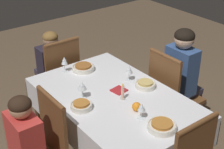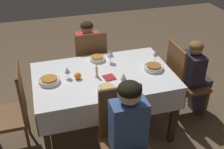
{
  "view_description": "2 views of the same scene",
  "coord_description": "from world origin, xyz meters",
  "px_view_note": "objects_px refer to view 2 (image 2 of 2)",
  "views": [
    {
      "loc": [
        1.94,
        -1.5,
        2.29
      ],
      "look_at": [
        -0.07,
        0.03,
        0.93
      ],
      "focal_mm": 55.0,
      "sensor_mm": 36.0,
      "label": 1
    },
    {
      "loc": [
        0.62,
        2.46,
        2.32
      ],
      "look_at": [
        -0.07,
        0.09,
        0.81
      ],
      "focal_mm": 45.0,
      "sensor_mm": 36.0,
      "label": 2
    }
  ],
  "objects_px": {
    "chair_east": "(12,109)",
    "wine_glass_west": "(155,53)",
    "person_child_dark": "(196,75)",
    "napkin_red_folded": "(109,77)",
    "chair_west": "(182,79)",
    "orange_fruit": "(78,76)",
    "chair_north": "(124,136)",
    "wine_glass_south": "(110,54)",
    "bowl_east": "(49,80)",
    "person_adult_denim": "(130,137)",
    "wine_glass_east": "(67,71)",
    "person_child_red": "(87,53)",
    "dining_table": "(104,82)",
    "chair_south": "(90,63)",
    "wine_glass_north": "(124,77)",
    "candle_centerpiece": "(97,72)",
    "bowl_west": "(154,67)",
    "bowl_south": "(97,58)",
    "bowl_north": "(107,89)"
  },
  "relations": [
    {
      "from": "bowl_west",
      "to": "wine_glass_south",
      "type": "height_order",
      "value": "wine_glass_south"
    },
    {
      "from": "chair_west",
      "to": "chair_south",
      "type": "relative_size",
      "value": 1.0
    },
    {
      "from": "bowl_north",
      "to": "bowl_west",
      "type": "bearing_deg",
      "value": -156.77
    },
    {
      "from": "orange_fruit",
      "to": "person_adult_denim",
      "type": "bearing_deg",
      "value": 107.95
    },
    {
      "from": "person_child_red",
      "to": "bowl_west",
      "type": "height_order",
      "value": "person_child_red"
    },
    {
      "from": "wine_glass_east",
      "to": "orange_fruit",
      "type": "height_order",
      "value": "wine_glass_east"
    },
    {
      "from": "wine_glass_north",
      "to": "orange_fruit",
      "type": "bearing_deg",
      "value": -32.57
    },
    {
      "from": "wine_glass_west",
      "to": "napkin_red_folded",
      "type": "relative_size",
      "value": 1.18
    },
    {
      "from": "chair_west",
      "to": "orange_fruit",
      "type": "xyz_separation_m",
      "value": [
        1.25,
        0.02,
        0.27
      ]
    },
    {
      "from": "chair_east",
      "to": "person_child_red",
      "type": "height_order",
      "value": "person_child_red"
    },
    {
      "from": "person_child_red",
      "to": "wine_glass_west",
      "type": "relative_size",
      "value": 6.81
    },
    {
      "from": "bowl_north",
      "to": "wine_glass_south",
      "type": "height_order",
      "value": "wine_glass_south"
    },
    {
      "from": "chair_south",
      "to": "wine_glass_north",
      "type": "distance_m",
      "value": 1.04
    },
    {
      "from": "chair_west",
      "to": "person_child_red",
      "type": "height_order",
      "value": "person_child_red"
    },
    {
      "from": "chair_east",
      "to": "person_child_dark",
      "type": "xyz_separation_m",
      "value": [
        -2.12,
        -0.03,
        0.02
      ]
    },
    {
      "from": "bowl_west",
      "to": "candle_centerpiece",
      "type": "xyz_separation_m",
      "value": [
        0.63,
        -0.02,
        0.03
      ]
    },
    {
      "from": "bowl_north",
      "to": "napkin_red_folded",
      "type": "xyz_separation_m",
      "value": [
        -0.09,
        -0.23,
        -0.02
      ]
    },
    {
      "from": "candle_centerpiece",
      "to": "wine_glass_north",
      "type": "bearing_deg",
      "value": 131.12
    },
    {
      "from": "person_adult_denim",
      "to": "orange_fruit",
      "type": "height_order",
      "value": "person_adult_denim"
    },
    {
      "from": "chair_west",
      "to": "chair_north",
      "type": "bearing_deg",
      "value": 126.35
    },
    {
      "from": "wine_glass_east",
      "to": "chair_east",
      "type": "bearing_deg",
      "value": 5.11
    },
    {
      "from": "person_adult_denim",
      "to": "person_child_red",
      "type": "distance_m",
      "value": 1.74
    },
    {
      "from": "dining_table",
      "to": "chair_east",
      "type": "height_order",
      "value": "chair_east"
    },
    {
      "from": "chair_west",
      "to": "bowl_west",
      "type": "height_order",
      "value": "chair_west"
    },
    {
      "from": "wine_glass_west",
      "to": "candle_centerpiece",
      "type": "xyz_separation_m",
      "value": [
        0.71,
        0.13,
        -0.05
      ]
    },
    {
      "from": "chair_west",
      "to": "bowl_north",
      "type": "height_order",
      "value": "chair_west"
    },
    {
      "from": "person_child_dark",
      "to": "wine_glass_south",
      "type": "xyz_separation_m",
      "value": [
        1.01,
        -0.22,
        0.32
      ]
    },
    {
      "from": "chair_north",
      "to": "wine_glass_west",
      "type": "bearing_deg",
      "value": 51.93
    },
    {
      "from": "dining_table",
      "to": "wine_glass_south",
      "type": "bearing_deg",
      "value": -122.05
    },
    {
      "from": "bowl_south",
      "to": "wine_glass_east",
      "type": "bearing_deg",
      "value": 37.03
    },
    {
      "from": "person_child_red",
      "to": "wine_glass_south",
      "type": "bearing_deg",
      "value": 102.59
    },
    {
      "from": "bowl_north",
      "to": "chair_west",
      "type": "bearing_deg",
      "value": -162.74
    },
    {
      "from": "chair_east",
      "to": "wine_glass_west",
      "type": "distance_m",
      "value": 1.65
    },
    {
      "from": "chair_south",
      "to": "chair_east",
      "type": "distance_m",
      "value": 1.21
    },
    {
      "from": "chair_south",
      "to": "chair_east",
      "type": "xyz_separation_m",
      "value": [
        0.97,
        0.73,
        0.0
      ]
    },
    {
      "from": "dining_table",
      "to": "chair_north",
      "type": "distance_m",
      "value": 0.72
    },
    {
      "from": "chair_east",
      "to": "bowl_south",
      "type": "height_order",
      "value": "chair_east"
    },
    {
      "from": "bowl_west",
      "to": "wine_glass_west",
      "type": "relative_size",
      "value": 1.38
    },
    {
      "from": "bowl_west",
      "to": "bowl_south",
      "type": "xyz_separation_m",
      "value": [
        0.54,
        -0.37,
        0.0
      ]
    },
    {
      "from": "bowl_north",
      "to": "napkin_red_folded",
      "type": "relative_size",
      "value": 1.37
    },
    {
      "from": "chair_north",
      "to": "person_child_dark",
      "type": "relative_size",
      "value": 0.98
    },
    {
      "from": "wine_glass_north",
      "to": "candle_centerpiece",
      "type": "bearing_deg",
      "value": -48.88
    },
    {
      "from": "wine_glass_west",
      "to": "bowl_north",
      "type": "bearing_deg",
      "value": 31.12
    },
    {
      "from": "chair_west",
      "to": "wine_glass_north",
      "type": "bearing_deg",
      "value": 108.42
    },
    {
      "from": "person_adult_denim",
      "to": "chair_east",
      "type": "bearing_deg",
      "value": 139.16
    },
    {
      "from": "wine_glass_north",
      "to": "wine_glass_south",
      "type": "xyz_separation_m",
      "value": [
        -0.01,
        -0.5,
        0.01
      ]
    },
    {
      "from": "chair_south",
      "to": "wine_glass_south",
      "type": "relative_size",
      "value": 6.4
    },
    {
      "from": "person_child_red",
      "to": "napkin_red_folded",
      "type": "bearing_deg",
      "value": 92.69
    },
    {
      "from": "napkin_red_folded",
      "to": "bowl_east",
      "type": "bearing_deg",
      "value": -8.07
    },
    {
      "from": "person_child_dark",
      "to": "napkin_red_folded",
      "type": "height_order",
      "value": "person_child_dark"
    }
  ]
}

